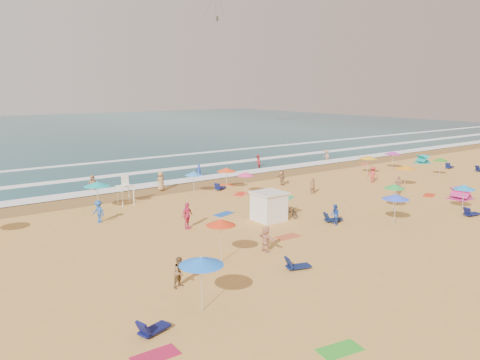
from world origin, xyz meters
TOP-DOWN VIEW (x-y plane):
  - ground at (0.00, 0.00)m, footprint 220.00×220.00m
  - ocean at (0.00, 84.00)m, footprint 220.00×140.00m
  - wet_sand at (0.00, 12.50)m, footprint 220.00×220.00m
  - surf_foam at (0.00, 21.32)m, footprint 200.00×18.70m
  - cabana at (-2.03, -1.44)m, footprint 2.00×2.00m
  - cabana_roof at (-2.03, -1.44)m, footprint 2.20×2.20m
  - bicycle at (-0.13, -1.74)m, footprint 0.82×1.72m
  - lifeguard_stand at (-8.63, 9.24)m, footprint 1.20×1.20m
  - beach_umbrellas at (1.33, 1.35)m, footprint 58.13×21.68m
  - loungers at (8.66, -4.03)m, footprint 48.49×21.59m
  - towels at (2.74, -1.49)m, footprint 42.96×28.85m
  - popup_tents at (23.59, 0.63)m, footprint 17.59×15.52m
  - beachgoers at (0.05, 5.20)m, footprint 48.29×25.98m

SIDE VIEW (x-z plane):
  - ground at x=0.00m, z-range 0.00..0.00m
  - ocean at x=0.00m, z-range -0.09..0.09m
  - wet_sand at x=0.00m, z-range 0.01..0.01m
  - towels at x=2.74m, z-range 0.00..0.03m
  - surf_foam at x=0.00m, z-range 0.08..0.12m
  - loungers at x=8.66m, z-range 0.00..0.34m
  - bicycle at x=-0.13m, z-range 0.00..0.87m
  - popup_tents at x=23.59m, z-range 0.00..1.20m
  - beachgoers at x=0.05m, z-range -0.28..1.84m
  - cabana at x=-2.03m, z-range 0.00..2.00m
  - lifeguard_stand at x=-8.63m, z-range 0.00..2.10m
  - cabana_roof at x=-2.03m, z-range 2.00..2.12m
  - beach_umbrellas at x=1.33m, z-range 1.68..2.47m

